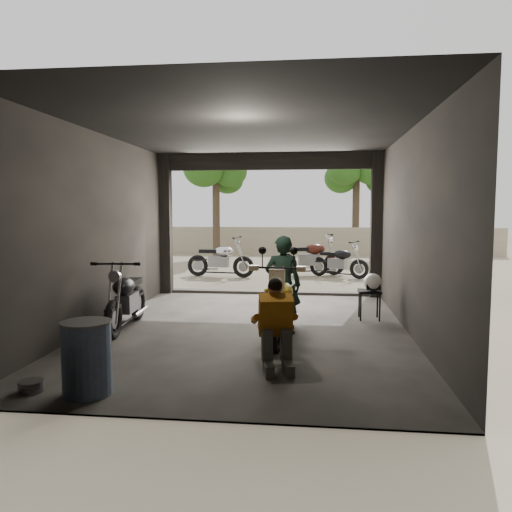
% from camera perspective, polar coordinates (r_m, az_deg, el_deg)
% --- Properties ---
extents(ground, '(80.00, 80.00, 0.00)m').
position_cam_1_polar(ground, '(8.13, -0.75, -8.54)').
color(ground, '#7A6D56').
rests_on(ground, ground).
extents(garage, '(7.00, 7.13, 3.20)m').
position_cam_1_polar(garage, '(8.46, -0.29, 0.79)').
color(garage, '#2D2B28').
rests_on(garage, ground).
extents(boundary_wall, '(18.00, 0.30, 1.20)m').
position_cam_1_polar(boundary_wall, '(21.89, 3.95, 1.75)').
color(boundary_wall, gray).
rests_on(boundary_wall, ground).
extents(tree_left, '(2.20, 2.20, 5.60)m').
position_cam_1_polar(tree_left, '(20.82, -4.61, 10.89)').
color(tree_left, '#382B1E').
rests_on(tree_left, ground).
extents(tree_right, '(2.20, 2.20, 5.00)m').
position_cam_1_polar(tree_right, '(21.96, 11.42, 9.39)').
color(tree_right, '#382B1E').
rests_on(tree_right, ground).
extents(main_bike, '(0.90, 1.85, 1.19)m').
position_cam_1_polar(main_bike, '(7.42, 3.13, -5.17)').
color(main_bike, white).
rests_on(main_bike, ground).
extents(left_bike, '(0.83, 1.75, 1.15)m').
position_cam_1_polar(left_bike, '(8.38, -14.62, -4.27)').
color(left_bike, black).
rests_on(left_bike, ground).
extents(outside_bike_a, '(1.83, 0.94, 1.19)m').
position_cam_1_polar(outside_bike_a, '(14.48, -4.11, -0.08)').
color(outside_bike_a, black).
rests_on(outside_bike_a, ground).
extents(outside_bike_b, '(1.98, 1.19, 1.25)m').
position_cam_1_polar(outside_bike_b, '(14.85, 6.25, 0.17)').
color(outside_bike_b, '#441810').
rests_on(outside_bike_b, ground).
extents(outside_bike_c, '(1.70, 1.28, 1.07)m').
position_cam_1_polar(outside_bike_c, '(14.53, 9.42, -0.36)').
color(outside_bike_c, black).
rests_on(outside_bike_c, ground).
extents(rider, '(0.58, 0.40, 1.55)m').
position_cam_1_polar(rider, '(7.78, 3.09, -3.34)').
color(rider, '#172E24').
rests_on(rider, ground).
extents(mechanic, '(0.68, 0.83, 1.07)m').
position_cam_1_polar(mechanic, '(6.07, 2.38, -8.12)').
color(mechanic, orange).
rests_on(mechanic, ground).
extents(stool, '(0.39, 0.39, 0.54)m').
position_cam_1_polar(stool, '(9.02, 12.84, -4.30)').
color(stool, black).
rests_on(stool, ground).
extents(helmet, '(0.36, 0.37, 0.30)m').
position_cam_1_polar(helmet, '(8.94, 13.21, -2.92)').
color(helmet, white).
rests_on(helmet, stool).
extents(oil_drum, '(0.66, 0.66, 0.78)m').
position_cam_1_polar(oil_drum, '(5.58, -18.76, -11.12)').
color(oil_drum, '#465B76').
rests_on(oil_drum, ground).
extents(sign_post, '(0.88, 0.08, 2.64)m').
position_cam_1_polar(sign_post, '(11.57, 15.44, 4.41)').
color(sign_post, black).
rests_on(sign_post, ground).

